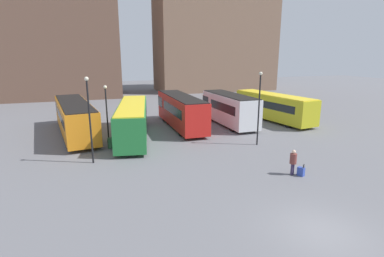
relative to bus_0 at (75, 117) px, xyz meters
name	(u,v)px	position (x,y,z in m)	size (l,w,h in m)	color
ground_plane	(322,232)	(10.66, -20.54, -1.71)	(160.00, 160.00, 0.00)	slate
building_block_right	(215,17)	(26.90, 31.09, 13.28)	(24.45, 10.81, 29.98)	#7F604C
bus_0	(75,117)	(0.00, 0.00, 0.00)	(4.44, 12.59, 3.12)	orange
bus_1	(133,119)	(5.06, -2.63, -0.03)	(4.46, 12.23, 3.07)	#237A38
bus_2	(181,110)	(10.29, -0.18, 0.08)	(2.45, 10.88, 3.30)	red
bus_3	(229,108)	(15.58, -0.62, 0.07)	(2.74, 9.17, 3.30)	silver
bus_4	(273,106)	(21.28, -0.22, -0.06)	(4.15, 11.30, 3.03)	gold
traveler	(293,160)	(13.38, -14.77, -0.74)	(0.55, 0.55, 1.63)	#382D4C
suitcase	(301,171)	(13.79, -15.08, -1.43)	(0.41, 0.48, 0.79)	#334CB2
lamp_post_0	(259,103)	(14.60, -8.36, 1.83)	(0.28, 0.28, 6.06)	black
lamp_post_1	(107,110)	(2.75, -4.66, 1.28)	(0.28, 0.28, 5.01)	black
lamp_post_2	(89,114)	(1.46, -8.59, 1.79)	(0.28, 0.28, 5.98)	black
trash_bin	(111,143)	(2.86, -5.48, -1.28)	(0.52, 0.52, 0.85)	#285633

